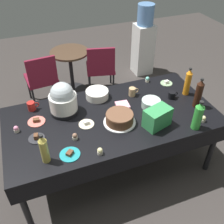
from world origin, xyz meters
TOP-DOWN VIEW (x-y plane):
  - ground at (0.00, 0.00)m, footprint 9.00×9.00m
  - potluck_table at (0.00, 0.00)m, footprint 2.20×1.10m
  - frosted_layer_cake at (0.03, -0.13)m, footprint 0.33×0.33m
  - slow_cooker at (-0.45, 0.24)m, footprint 0.30×0.30m
  - glass_salad_bowl at (0.45, 0.00)m, footprint 0.21×0.21m
  - ceramic_snack_bowl at (-0.04, 0.37)m, footprint 0.26×0.26m
  - dessert_plate_coral at (-0.75, 0.18)m, footprint 0.18×0.18m
  - dessert_plate_cream at (-0.29, -0.04)m, footprint 0.16×0.16m
  - dessert_plate_charcoal at (-0.79, -0.07)m, footprint 0.15×0.15m
  - dessert_plate_teal at (-0.54, -0.38)m, footprint 0.18×0.18m
  - dessert_plate_sage at (0.85, 0.35)m, footprint 0.15×0.15m
  - cupcake_vanilla at (0.65, 0.48)m, footprint 0.05×0.05m
  - cupcake_berry at (-0.45, -0.20)m, footprint 0.05×0.05m
  - cupcake_rose at (-0.29, -0.46)m, footprint 0.05×0.05m
  - cupcake_mint at (0.83, -0.41)m, footprint 0.05×0.05m
  - cupcake_lemon at (-0.95, 0.10)m, footprint 0.05×0.05m
  - soda_bottle_lime_soda at (0.70, -0.46)m, footprint 0.09×0.09m
  - soda_bottle_cola at (0.92, -0.16)m, footprint 0.08×0.08m
  - soda_bottle_ginger_ale at (-0.74, -0.37)m, footprint 0.07×0.07m
  - soda_bottle_orange_juice at (0.95, 0.08)m, footprint 0.07×0.07m
  - coffee_mug_black at (0.75, 0.06)m, footprint 0.12×0.08m
  - coffee_mug_tan at (0.35, 0.27)m, footprint 0.12×0.08m
  - coffee_mug_red at (-0.77, 0.40)m, footprint 0.12×0.08m
  - soda_carton at (0.36, -0.30)m, footprint 0.30×0.23m
  - paper_napkin_stack at (0.17, 0.12)m, footprint 0.15×0.15m
  - maroon_chair_left at (-0.54, 1.51)m, footprint 0.48×0.48m
  - maroon_chair_right at (0.38, 1.52)m, footprint 0.53×0.53m
  - round_cafe_table at (-0.05, 1.74)m, footprint 0.60×0.60m
  - water_cooler at (1.32, 1.91)m, footprint 0.32×0.32m

SIDE VIEW (x-z plane):
  - ground at x=0.00m, z-range 0.00..0.00m
  - maroon_chair_left at x=-0.54m, z-range 0.07..0.92m
  - maroon_chair_right at x=0.38m, z-range 0.07..0.92m
  - round_cafe_table at x=-0.05m, z-range 0.14..0.86m
  - water_cooler at x=1.32m, z-range -0.03..1.21m
  - potluck_table at x=0.00m, z-range 0.31..1.06m
  - dessert_plate_teal at x=-0.54m, z-range 0.74..0.78m
  - dessert_plate_coral at x=-0.75m, z-range 0.74..0.78m
  - dessert_plate_sage at x=0.85m, z-range 0.74..0.78m
  - dessert_plate_cream at x=-0.29m, z-range 0.74..0.78m
  - paper_napkin_stack at x=0.17m, z-range 0.75..0.77m
  - dessert_plate_charcoal at x=-0.79m, z-range 0.74..0.79m
  - cupcake_vanilla at x=0.65m, z-range 0.75..0.82m
  - cupcake_berry at x=-0.45m, z-range 0.75..0.82m
  - cupcake_rose at x=-0.29m, z-range 0.75..0.82m
  - cupcake_mint at x=0.83m, z-range 0.75..0.82m
  - cupcake_lemon at x=-0.95m, z-range 0.75..0.82m
  - coffee_mug_black at x=0.75m, z-range 0.75..0.83m
  - glass_salad_bowl at x=0.45m, z-range 0.75..0.84m
  - ceramic_snack_bowl at x=-0.04m, z-range 0.75..0.84m
  - coffee_mug_red at x=-0.77m, z-range 0.75..0.85m
  - coffee_mug_tan at x=0.35m, z-range 0.75..0.85m
  - frosted_layer_cake at x=0.03m, z-range 0.75..0.86m
  - soda_carton at x=0.36m, z-range 0.75..0.95m
  - soda_bottle_ginger_ale at x=-0.74m, z-range 0.74..1.04m
  - soda_bottle_lime_soda at x=0.70m, z-range 0.74..1.06m
  - soda_bottle_orange_juice at x=0.95m, z-range 0.74..1.08m
  - soda_bottle_cola at x=0.92m, z-range 0.74..1.08m
  - slow_cooker at x=-0.45m, z-range 0.74..1.09m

